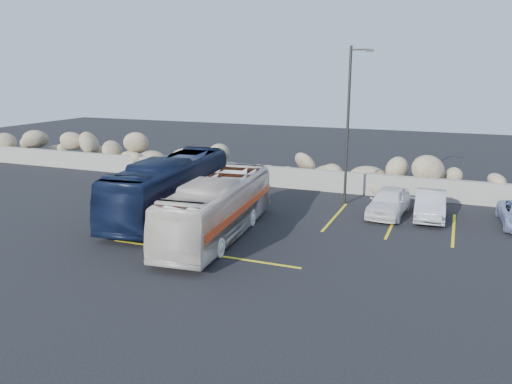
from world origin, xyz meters
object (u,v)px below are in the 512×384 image
at_px(car_b, 430,205).
at_px(lamppost, 349,122).
at_px(vintage_bus, 218,207).
at_px(tour_coach, 170,186).
at_px(car_a, 389,202).

bearing_deg(car_b, lamppost, 163.55).
bearing_deg(vintage_bus, car_b, 31.70).
relative_size(vintage_bus, tour_coach, 0.90).
relative_size(tour_coach, car_b, 2.57).
bearing_deg(car_b, car_a, -175.34).
relative_size(lamppost, car_b, 2.07).
xyz_separation_m(vintage_bus, car_b, (8.10, 6.13, -0.60)).
relative_size(tour_coach, car_a, 2.50).
bearing_deg(car_b, tour_coach, -164.05).
bearing_deg(tour_coach, car_a, 14.86).
distance_m(tour_coach, car_a, 10.56).
bearing_deg(lamppost, car_b, -13.66).
distance_m(tour_coach, car_b, 12.41).
distance_m(lamppost, vintage_bus, 8.70).
xyz_separation_m(lamppost, car_b, (4.22, -1.03, -3.66)).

